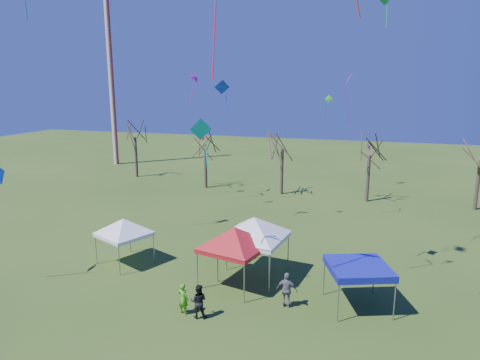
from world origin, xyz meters
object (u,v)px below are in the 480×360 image
object	(u,v)px
radio_mast	(111,73)
tree_1	(205,134)
tent_white_mid	(254,221)
tree_0	(134,123)
person_dark	(198,301)
person_grey	(287,290)
tent_white_west	(123,222)
tree_3	(371,138)
person_green	(183,299)
tree_2	(283,133)
tent_blue	(358,268)
tent_red	(234,231)

from	to	relation	value
radio_mast	tree_1	bearing A→B (deg)	-28.48
tent_white_mid	tree_0	bearing A→B (deg)	133.05
person_dark	person_grey	bearing A→B (deg)	-162.87
tree_0	tent_white_west	size ratio (longest dim) A/B	2.38
tree_3	tent_white_mid	xyz separation A→B (m)	(-6.00, -19.01, -2.71)
tree_1	tree_3	bearing A→B (deg)	-2.06
tree_3	person_green	xyz separation A→B (m)	(-8.17, -24.09, -5.29)
tent_white_west	person_dark	size ratio (longest dim) A/B	2.10
tent_white_west	tree_2	bearing A→B (deg)	73.76
tree_2	tent_white_mid	world-z (taller)	tree_2
tent_white_west	tent_white_mid	bearing A→B (deg)	4.01
tree_3	tent_white_mid	size ratio (longest dim) A/B	1.69
tree_1	tree_2	bearing A→B (deg)	-1.85
tree_3	tent_blue	bearing A→B (deg)	-90.30
tent_white_west	tent_blue	bearing A→B (deg)	-5.39
tent_white_mid	person_green	world-z (taller)	tent_white_mid
tree_3	tent_white_west	world-z (taller)	tree_3
tree_2	person_grey	world-z (taller)	tree_2
tent_blue	tree_1	bearing A→B (deg)	127.80
tent_white_west	person_dark	xyz separation A→B (m)	(6.87, -4.61, -1.86)
tent_blue	person_green	bearing A→B (deg)	-158.54
tree_1	tree_3	xyz separation A→B (m)	(16.80, -0.60, 0.29)
radio_mast	tree_3	xyz separation A→B (m)	(34.03, -9.96, -6.42)
tree_2	person_dark	distance (m)	25.15
tree_3	tent_white_west	distance (m)	24.43
radio_mast	tent_white_west	bearing A→B (deg)	-56.13
tree_0	person_dark	size ratio (longest dim) A/B	4.99
radio_mast	tent_white_west	distance (m)	36.90
tree_2	person_green	world-z (taller)	tree_2
tree_1	tent_white_west	distance (m)	20.59
tent_white_mid	tent_blue	bearing A→B (deg)	-17.91
radio_mast	tree_2	world-z (taller)	radio_mast
tree_1	tree_2	distance (m)	8.42
tree_2	tent_blue	size ratio (longest dim) A/B	2.20
tree_1	tent_blue	size ratio (longest dim) A/B	2.03
person_green	person_grey	bearing A→B (deg)	-141.64
radio_mast	tent_blue	size ratio (longest dim) A/B	6.73
tent_blue	person_dark	xyz separation A→B (m)	(-7.22, -3.28, -1.25)
person_green	tree_0	bearing A→B (deg)	-41.74
tree_1	person_dark	distance (m)	27.00
tent_white_mid	radio_mast	bearing A→B (deg)	134.06
tent_white_mid	person_grey	size ratio (longest dim) A/B	2.56
tent_white_mid	tent_red	xyz separation A→B (m)	(-0.73, -1.41, -0.19)
tree_3	radio_mast	bearing A→B (deg)	163.69
person_green	tent_blue	bearing A→B (deg)	-144.58
tent_red	radio_mast	bearing A→B (deg)	131.94
person_grey	tree_0	bearing A→B (deg)	-45.49
radio_mast	person_dark	bearing A→B (deg)	-51.98
person_grey	tent_white_mid	bearing A→B (deg)	-47.58
tree_1	person_grey	world-z (taller)	tree_1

